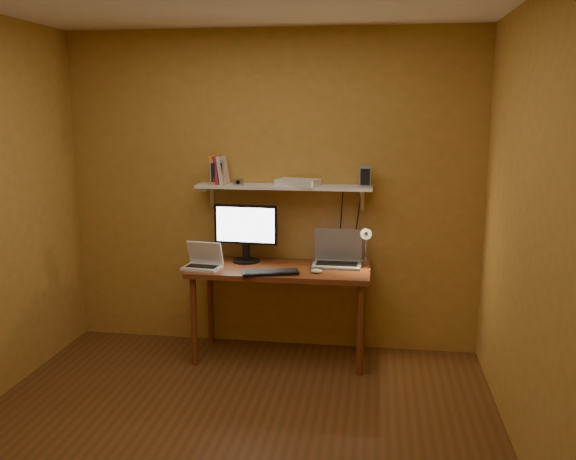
% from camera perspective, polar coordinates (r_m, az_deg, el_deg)
% --- Properties ---
extents(room, '(3.44, 3.24, 2.64)m').
position_cam_1_polar(room, '(3.46, -6.14, 0.07)').
color(room, brown).
rests_on(room, ground).
extents(desk, '(1.40, 0.60, 0.75)m').
position_cam_1_polar(desk, '(4.81, -0.72, -4.50)').
color(desk, brown).
rests_on(desk, ground).
extents(wall_shelf, '(1.40, 0.25, 0.21)m').
position_cam_1_polar(wall_shelf, '(4.86, -0.38, 4.03)').
color(wall_shelf, white).
rests_on(wall_shelf, room).
extents(monitor, '(0.52, 0.23, 0.47)m').
position_cam_1_polar(monitor, '(4.91, -3.98, -0.01)').
color(monitor, black).
rests_on(monitor, desk).
extents(laptop, '(0.38, 0.28, 0.28)m').
position_cam_1_polar(laptop, '(4.86, 4.65, -2.40)').
color(laptop, gray).
rests_on(laptop, desk).
extents(netbook, '(0.30, 0.23, 0.21)m').
position_cam_1_polar(netbook, '(4.80, -7.91, -2.88)').
color(netbook, white).
rests_on(netbook, desk).
extents(keyboard, '(0.44, 0.25, 0.02)m').
position_cam_1_polar(keyboard, '(4.59, -1.67, -4.00)').
color(keyboard, black).
rests_on(keyboard, desk).
extents(mouse, '(0.10, 0.07, 0.03)m').
position_cam_1_polar(mouse, '(4.61, 2.70, -3.87)').
color(mouse, white).
rests_on(mouse, desk).
extents(desk_lamp, '(0.09, 0.23, 0.38)m').
position_cam_1_polar(desk_lamp, '(4.80, 7.31, -0.99)').
color(desk_lamp, silver).
rests_on(desk_lamp, desk).
extents(speaker_left, '(0.13, 0.13, 0.20)m').
position_cam_1_polar(speaker_left, '(4.94, -6.66, 5.42)').
color(speaker_left, gray).
rests_on(speaker_left, wall_shelf).
extents(speaker_right, '(0.09, 0.09, 0.16)m').
position_cam_1_polar(speaker_right, '(4.79, 7.24, 5.01)').
color(speaker_right, gray).
rests_on(speaker_right, wall_shelf).
extents(books, '(0.13, 0.16, 0.23)m').
position_cam_1_polar(books, '(4.95, -6.47, 5.61)').
color(books, orange).
rests_on(books, wall_shelf).
extents(shelf_camera, '(0.09, 0.04, 0.05)m').
position_cam_1_polar(shelf_camera, '(4.85, -4.67, 4.50)').
color(shelf_camera, silver).
rests_on(shelf_camera, wall_shelf).
extents(router, '(0.36, 0.29, 0.05)m').
position_cam_1_polar(router, '(4.82, 0.93, 4.48)').
color(router, white).
rests_on(router, wall_shelf).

